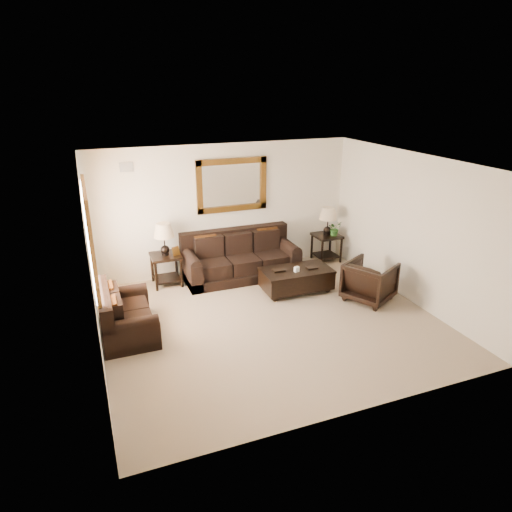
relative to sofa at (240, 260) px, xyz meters
name	(u,v)px	position (x,y,z in m)	size (l,w,h in m)	color
room	(271,247)	(-0.16, -2.04, 1.00)	(5.51, 5.01, 2.71)	#84775B
window	(91,238)	(-2.86, -1.14, 1.20)	(0.07, 1.96, 1.66)	white
mirror	(232,185)	(0.00, 0.43, 1.50)	(1.50, 0.06, 1.10)	#4A270E
air_vent	(126,167)	(-2.06, 0.44, 2.00)	(0.25, 0.02, 0.18)	#999999
sofa	(240,260)	(0.00, 0.00, 0.00)	(2.34, 1.01, 0.96)	black
loveseat	(124,317)	(-2.52, -1.56, -0.05)	(0.84, 1.42, 0.80)	black
end_table_left	(165,245)	(-1.51, 0.13, 0.49)	(0.58, 0.58, 1.28)	black
end_table_right	(327,226)	(2.13, 0.14, 0.47)	(0.57, 0.57, 1.25)	black
coffee_table	(296,278)	(0.78, -1.11, -0.06)	(1.36, 0.76, 0.57)	black
armchair	(370,279)	(1.88, -1.94, 0.07)	(0.80, 0.75, 0.83)	black
potted_plant	(334,230)	(2.26, 0.03, 0.40)	(0.29, 0.33, 0.26)	#25511B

